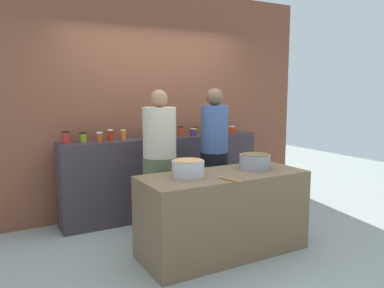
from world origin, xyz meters
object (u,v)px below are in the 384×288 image
Objects in this scene: cook_in_cap at (214,164)px; cooking_pot_center at (255,162)px; preserve_jar_12 at (232,129)px; cook_with_tongs at (160,171)px; preserve_jar_4 at (123,135)px; preserve_jar_7 at (162,132)px; preserve_jar_10 at (195,131)px; preserve_jar_2 at (99,137)px; preserve_jar_1 at (83,137)px; preserve_jar_11 at (209,130)px; cooking_pot_left at (188,168)px; wooden_spoon at (230,180)px; preserve_jar_0 at (66,138)px; preserve_jar_8 at (181,131)px; preserve_jar_9 at (193,132)px; preserve_jar_5 at (146,134)px; preserve_jar_3 at (110,135)px; preserve_jar_6 at (155,133)px.

cooking_pot_center is at bearing -84.78° from cook_in_cap.
cook_with_tongs reaches higher than preserve_jar_12.
preserve_jar_4 is 0.57m from preserve_jar_7.
preserve_jar_2 is at bearing -175.35° from preserve_jar_10.
cook_with_tongs is (0.69, -0.68, -0.35)m from preserve_jar_1.
cook_with_tongs is at bearing -148.21° from preserve_jar_11.
cooking_pot_left reaches higher than wooden_spoon.
preserve_jar_12 is (2.32, 0.01, -0.02)m from preserve_jar_0.
preserve_jar_11 is at bearing -0.75° from preserve_jar_1.
cook_in_cap is (-0.73, -0.66, -0.33)m from preserve_jar_12.
preserve_jar_8 is 1.24× the size of preserve_jar_11.
preserve_jar_9 is 0.90× the size of preserve_jar_11.
preserve_jar_7 reaches higher than cooking_pot_center.
preserve_jar_5 is 0.85× the size of preserve_jar_8.
preserve_jar_5 is 0.07× the size of cook_in_cap.
preserve_jar_8 is at bearing 65.03° from cooking_pot_left.
preserve_jar_2 is 0.90× the size of preserve_jar_4.
preserve_jar_1 is 0.96× the size of preserve_jar_2.
cook_in_cap is at bearing -27.49° from preserve_jar_2.
preserve_jar_7 is at bearing 114.94° from cook_in_cap.
preserve_jar_0 is 0.68m from preserve_jar_4.
preserve_jar_7 and preserve_jar_11 have the same top height.
preserve_jar_3 is 1.27× the size of preserve_jar_7.
preserve_jar_6 is 1.08× the size of preserve_jar_11.
preserve_jar_9 is at bearing -162.78° from preserve_jar_11.
cook_with_tongs reaches higher than preserve_jar_1.
preserve_jar_5 is at bearing 81.41° from cook_with_tongs.
preserve_jar_2 is at bearing -172.82° from preserve_jar_7.
preserve_jar_1 is 0.93× the size of preserve_jar_6.
preserve_jar_1 is 1.75m from preserve_jar_11.
wooden_spoon is at bearing -53.71° from cooking_pot_left.
preserve_jar_0 is at bearing -179.81° from preserve_jar_12.
preserve_jar_8 is 0.08× the size of cook_in_cap.
wooden_spoon is at bearing -149.35° from cooking_pot_center.
preserve_jar_1 is 2.11m from preserve_jar_12.
preserve_jar_3 is at bearing 130.58° from cooking_pot_center.
preserve_jar_9 is at bearing -18.39° from preserve_jar_7.
preserve_jar_10 is at bearing 38.94° from cook_with_tongs.
wooden_spoon is 1.12m from cook_in_cap.
wooden_spoon is (-1.19, -1.68, -0.26)m from preserve_jar_12.
preserve_jar_3 is at bearing -16.47° from preserve_jar_1.
preserve_jar_12 is (1.64, 0.01, -0.02)m from preserve_jar_4.
preserve_jar_12 is 0.31× the size of cooking_pot_left.
cook_in_cap is at bearing -54.90° from preserve_jar_6.
cook_in_cap reaches higher than preserve_jar_4.
preserve_jar_5 is 1.18× the size of preserve_jar_9.
preserve_jar_1 reaches higher than preserve_jar_9.
preserve_jar_6 is at bearing 90.20° from wooden_spoon.
preserve_jar_0 is 1.14m from cook_with_tongs.
preserve_jar_9 is at bearing -8.72° from preserve_jar_8.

